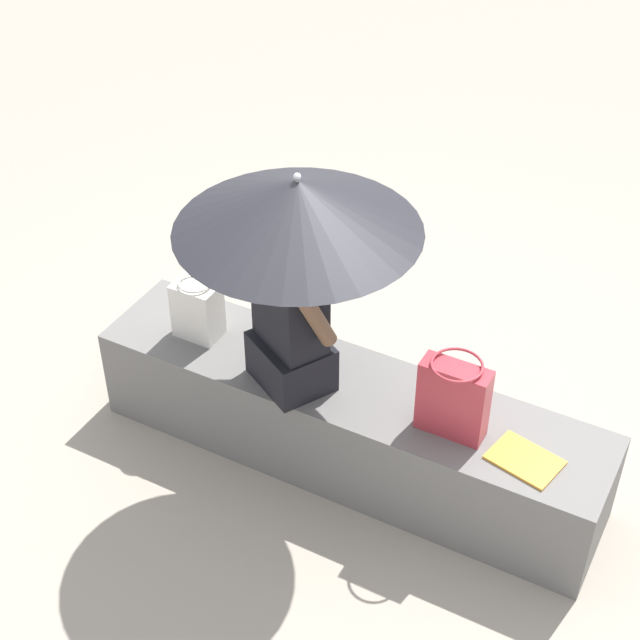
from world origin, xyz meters
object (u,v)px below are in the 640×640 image
at_px(tote_bag_canvas, 453,398).
at_px(person_seated, 290,311).
at_px(parasol, 298,206).
at_px(handbag_black, 197,309).
at_px(magazine, 525,460).

bearing_deg(tote_bag_canvas, person_seated, 2.87).
bearing_deg(tote_bag_canvas, parasol, 7.49).
distance_m(person_seated, handbag_black, 0.60).
relative_size(person_seated, parasol, 0.82).
xyz_separation_m(person_seated, tote_bag_canvas, (-0.74, -0.04, -0.21)).
height_order(person_seated, tote_bag_canvas, person_seated).
bearing_deg(tote_bag_canvas, handbag_black, -1.87).
bearing_deg(person_seated, parasol, 145.51).
bearing_deg(parasol, handbag_black, -11.88).
relative_size(parasol, handbag_black, 3.61).
height_order(parasol, tote_bag_canvas, parasol).
distance_m(parasol, tote_bag_canvas, 1.03).
relative_size(person_seated, magazine, 3.21).
bearing_deg(magazine, parasol, 16.55).
distance_m(person_seated, tote_bag_canvas, 0.77).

